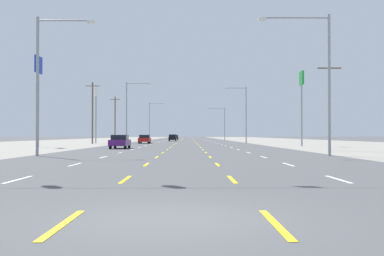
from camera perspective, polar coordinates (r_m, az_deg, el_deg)
The scene contains 21 objects.
ground_plane at distance 74.10m, azimuth -0.71°, elevation -1.98°, with size 572.00×572.00×0.00m, color #4C4C4F.
lot_apron_left at distance 78.22m, azimuth -19.17°, elevation -1.87°, with size 28.00×440.00×0.01m, color gray.
lot_apron_right at distance 78.03m, azimuth 17.79°, elevation -1.88°, with size 28.00×440.00×0.01m, color gray.
lane_markings at distance 112.59m, azimuth -0.63°, elevation -1.58°, with size 10.64×227.60×0.01m.
signal_span_wire at distance 18.08m, azimuth -1.55°, elevation 12.89°, with size 24.78×0.53×9.84m.
sedan_far_left_nearest at distance 49.37m, azimuth -8.92°, elevation -1.66°, with size 1.80×4.50×1.46m.
sedan_far_left_near at distance 77.39m, azimuth -5.90°, elevation -1.37°, with size 1.80×4.50×1.46m.
hatchback_inner_left_mid at distance 104.63m, azimuth -2.43°, elevation -1.22°, with size 1.72×3.90×1.54m.
sedan_inner_left_midfar at distance 132.74m, azimuth -2.11°, elevation -1.15°, with size 1.80×4.50×1.46m.
pole_sign_left_row_1 at distance 58.46m, azimuth -18.52°, elevation 6.01°, with size 0.24×2.30×10.92m.
pole_sign_left_row_2 at distance 82.24m, azimuth -11.83°, elevation 3.35°, with size 0.24×2.23×9.83m.
pole_sign_right_row_1 at distance 60.73m, azimuth 13.44°, elevation 4.45°, with size 0.24×1.66×9.62m.
streetlight_left_row_0 at distance 33.66m, azimuth -17.96°, elevation 6.24°, with size 4.06×0.26×9.68m.
streetlight_right_row_0 at distance 33.47m, azimuth 15.74°, elevation 6.67°, with size 5.06×0.26×9.89m.
streetlight_left_row_1 at distance 78.58m, azimuth -7.82°, elevation 2.49°, with size 4.34×0.26×10.43m.
streetlight_right_row_1 at distance 78.49m, azimuth 6.46°, elevation 2.16°, with size 3.88×0.26×9.66m.
streetlight_left_row_2 at distance 124.24m, azimuth -5.11°, elevation 1.19°, with size 4.21×0.26×10.15m.
streetlight_right_row_2 at distance 124.16m, azimuth 3.80°, elevation 0.89°, with size 4.86×0.26×8.78m.
utility_pole_right_row_0 at distance 44.47m, azimuth 16.69°, elevation 2.86°, with size 2.20×0.26×8.25m.
utility_pole_left_row_1 at distance 76.09m, azimuth -12.24°, elevation 1.98°, with size 2.20×0.26×9.98m.
utility_pole_left_row_2 at distance 101.53m, azimuth -9.53°, elevation 1.21°, with size 2.20×0.26×9.79m.
Camera 1 is at (0.31, -8.08, 1.48)m, focal length 42.99 mm.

